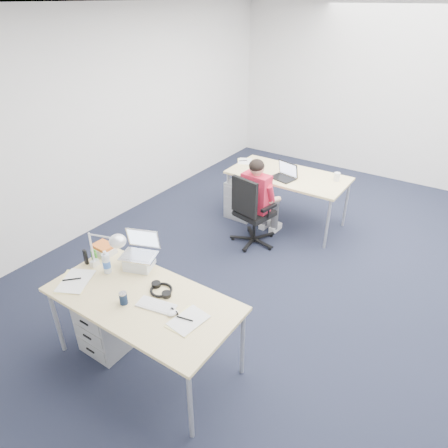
% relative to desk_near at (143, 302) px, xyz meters
% --- Properties ---
extents(floor, '(7.00, 7.00, 0.00)m').
position_rel_desk_near_xyz_m(floor, '(0.72, 1.96, -0.68)').
color(floor, black).
rests_on(floor, ground).
extents(room, '(6.02, 7.02, 2.80)m').
position_rel_desk_near_xyz_m(room, '(0.72, 1.96, 1.03)').
color(room, silver).
rests_on(room, ground).
extents(desk_near, '(1.60, 0.80, 0.73)m').
position_rel_desk_near_xyz_m(desk_near, '(0.00, 0.00, 0.00)').
color(desk_near, '#D9C07D').
rests_on(desk_near, ground).
extents(desk_far, '(1.60, 0.80, 0.73)m').
position_rel_desk_near_xyz_m(desk_far, '(-0.15, 2.98, 0.00)').
color(desk_far, '#D9C07D').
rests_on(desk_far, ground).
extents(office_chair, '(0.71, 0.71, 0.96)m').
position_rel_desk_near_xyz_m(office_chair, '(-0.25, 2.22, -0.41)').
color(office_chair, black).
rests_on(office_chair, ground).
extents(seated_person, '(0.37, 0.63, 1.14)m').
position_rel_desk_near_xyz_m(seated_person, '(-0.23, 2.39, -0.11)').
color(seated_person, red).
rests_on(seated_person, ground).
extents(drawer_pedestal_near, '(0.40, 0.50, 0.55)m').
position_rel_desk_near_xyz_m(drawer_pedestal_near, '(-0.44, -0.02, -0.41)').
color(drawer_pedestal_near, '#999B9E').
rests_on(drawer_pedestal_near, ground).
extents(drawer_pedestal_far, '(0.40, 0.50, 0.55)m').
position_rel_desk_near_xyz_m(drawer_pedestal_far, '(-0.75, 2.84, -0.41)').
color(drawer_pedestal_far, '#999B9E').
rests_on(drawer_pedestal_far, ground).
extents(silver_laptop, '(0.37, 0.33, 0.33)m').
position_rel_desk_near_xyz_m(silver_laptop, '(-0.31, 0.30, 0.21)').
color(silver_laptop, silver).
rests_on(silver_laptop, desk_near).
extents(wireless_keyboard, '(0.33, 0.19, 0.02)m').
position_rel_desk_near_xyz_m(wireless_keyboard, '(0.17, -0.01, 0.05)').
color(wireless_keyboard, white).
rests_on(wireless_keyboard, desk_near).
extents(computer_mouse, '(0.08, 0.10, 0.03)m').
position_rel_desk_near_xyz_m(computer_mouse, '(0.34, -0.01, 0.06)').
color(computer_mouse, white).
rests_on(computer_mouse, desk_near).
extents(headphones, '(0.29, 0.25, 0.04)m').
position_rel_desk_near_xyz_m(headphones, '(0.08, 0.15, 0.07)').
color(headphones, black).
rests_on(headphones, desk_near).
extents(can_koozie, '(0.07, 0.07, 0.10)m').
position_rel_desk_near_xyz_m(can_koozie, '(-0.07, -0.13, 0.10)').
color(can_koozie, '#13213B').
rests_on(can_koozie, desk_near).
extents(water_bottle, '(0.08, 0.08, 0.22)m').
position_rel_desk_near_xyz_m(water_bottle, '(-0.49, 0.08, 0.16)').
color(water_bottle, silver).
rests_on(water_bottle, desk_near).
extents(bear_figurine, '(0.07, 0.06, 0.14)m').
position_rel_desk_near_xyz_m(bear_figurine, '(-0.71, 0.13, 0.12)').
color(bear_figurine, '#24761F').
rests_on(bear_figurine, desk_near).
extents(book_stack, '(0.24, 0.21, 0.09)m').
position_rel_desk_near_xyz_m(book_stack, '(-0.75, 0.27, 0.09)').
color(book_stack, silver).
rests_on(book_stack, desk_near).
extents(cordless_phone, '(0.04, 0.03, 0.15)m').
position_rel_desk_near_xyz_m(cordless_phone, '(-0.75, 0.06, 0.12)').
color(cordless_phone, black).
rests_on(cordless_phone, desk_near).
extents(papers_left, '(0.36, 0.40, 0.01)m').
position_rel_desk_near_xyz_m(papers_left, '(-0.63, -0.18, 0.05)').
color(papers_left, '#FCEF91').
rests_on(papers_left, desk_near).
extents(papers_right, '(0.22, 0.30, 0.01)m').
position_rel_desk_near_xyz_m(papers_right, '(0.47, -0.01, 0.05)').
color(papers_right, '#FCEF91').
rests_on(papers_right, desk_near).
extents(sunglasses, '(0.10, 0.07, 0.02)m').
position_rel_desk_near_xyz_m(sunglasses, '(0.33, 0.01, 0.06)').
color(sunglasses, black).
rests_on(sunglasses, desk_near).
extents(desk_lamp, '(0.43, 0.20, 0.47)m').
position_rel_desk_near_xyz_m(desk_lamp, '(-0.52, 0.08, 0.28)').
color(desk_lamp, silver).
rests_on(desk_lamp, desk_near).
extents(dark_laptop, '(0.37, 0.36, 0.22)m').
position_rel_desk_near_xyz_m(dark_laptop, '(-0.15, 2.80, 0.16)').
color(dark_laptop, black).
rests_on(dark_laptop, desk_far).
extents(far_cup, '(0.08, 0.08, 0.11)m').
position_rel_desk_near_xyz_m(far_cup, '(0.47, 3.15, 0.10)').
color(far_cup, white).
rests_on(far_cup, desk_far).
extents(far_papers, '(0.29, 0.32, 0.01)m').
position_rel_desk_near_xyz_m(far_papers, '(-0.90, 3.06, 0.05)').
color(far_papers, white).
rests_on(far_papers, desk_far).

